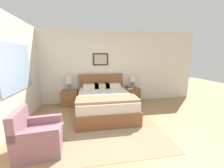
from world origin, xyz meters
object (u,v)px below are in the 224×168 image
Objects in this scene: bed at (104,102)px; armchair at (38,137)px; table_lamp_by_door at (133,80)px; nightstand_by_door at (132,95)px; table_lamp_near_window at (69,81)px; nightstand_near_window at (70,98)px.

bed is 2.60× the size of armchair.
bed is 1.48m from table_lamp_by_door.
table_lamp_near_window is at bearing -179.31° from nightstand_by_door.
bed is 1.38m from nightstand_by_door.
nightstand_by_door is at bearing 0.69° from table_lamp_near_window.
table_lamp_by_door is (2.25, -0.03, 0.59)m from nightstand_near_window.
nightstand_near_window is at bearing 144.05° from bed.
bed is at bearing 133.12° from armchair.
armchair reaches higher than nightstand_by_door.
table_lamp_near_window reaches higher than nightstand_near_window.
armchair is at bearing -136.09° from nightstand_by_door.
nightstand_near_window is 1.07× the size of table_lamp_near_window.
bed is 4.16× the size of table_lamp_by_door.
nightstand_near_window is (0.24, 2.39, -0.01)m from armchair.
table_lamp_by_door is (2.24, 0.00, 0.00)m from table_lamp_near_window.
armchair is at bearing -136.58° from table_lamp_by_door.
bed is 4.16× the size of table_lamp_near_window.
table_lamp_near_window reaches higher than nightstand_by_door.
table_lamp_by_door is at bearing 127.35° from armchair.
nightstand_near_window is at bearing 109.00° from table_lamp_near_window.
bed is 3.90× the size of nightstand_by_door.
table_lamp_near_window is 1.00× the size of table_lamp_by_door.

